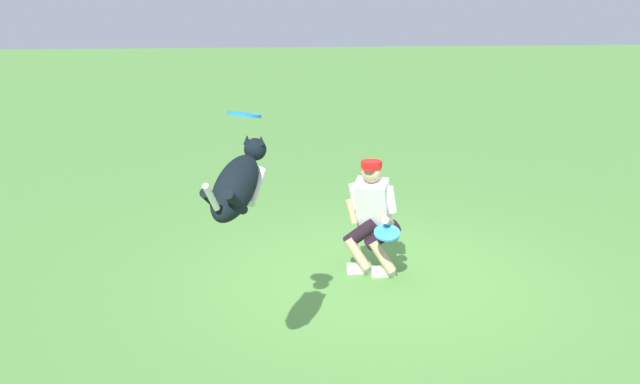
{
  "coord_description": "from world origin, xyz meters",
  "views": [
    {
      "loc": [
        1.27,
        7.17,
        3.06
      ],
      "look_at": [
        0.74,
        1.05,
        1.29
      ],
      "focal_mm": 40.33,
      "sensor_mm": 36.0,
      "label": 1
    }
  ],
  "objects_px": {
    "person": "(372,214)",
    "dog": "(237,184)",
    "frisbee_flying": "(244,114)",
    "frisbee_held": "(387,233)"
  },
  "relations": [
    {
      "from": "person",
      "to": "dog",
      "type": "relative_size",
      "value": 1.23
    },
    {
      "from": "frisbee_flying",
      "to": "frisbee_held",
      "type": "bearing_deg",
      "value": -129.77
    },
    {
      "from": "frisbee_flying",
      "to": "person",
      "type": "bearing_deg",
      "value": -122.3
    },
    {
      "from": "dog",
      "to": "frisbee_flying",
      "type": "distance_m",
      "value": 0.54
    },
    {
      "from": "person",
      "to": "frisbee_held",
      "type": "relative_size",
      "value": 4.79
    },
    {
      "from": "person",
      "to": "frisbee_flying",
      "type": "height_order",
      "value": "frisbee_flying"
    },
    {
      "from": "frisbee_held",
      "to": "person",
      "type": "bearing_deg",
      "value": -75.28
    },
    {
      "from": "person",
      "to": "dog",
      "type": "height_order",
      "value": "dog"
    },
    {
      "from": "frisbee_flying",
      "to": "frisbee_held",
      "type": "relative_size",
      "value": 0.93
    },
    {
      "from": "person",
      "to": "frisbee_held",
      "type": "height_order",
      "value": "person"
    }
  ]
}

